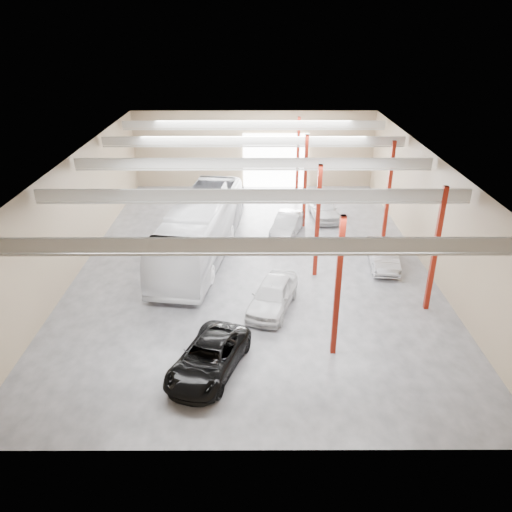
{
  "coord_description": "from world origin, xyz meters",
  "views": [
    {
      "loc": [
        0.07,
        -29.55,
        14.49
      ],
      "look_at": [
        0.14,
        -3.92,
        2.2
      ],
      "focal_mm": 35.0,
      "sensor_mm": 36.0,
      "label": 1
    }
  ],
  "objects_px": {
    "car_row_a": "(273,295)",
    "car_row_c": "(230,202)",
    "coach_bus": "(200,229)",
    "black_sedan": "(209,358)",
    "car_right_near": "(383,255)",
    "car_row_b": "(288,224)",
    "car_right_far": "(324,208)"
  },
  "relations": [
    {
      "from": "coach_bus",
      "to": "car_row_b",
      "type": "xyz_separation_m",
      "value": [
        6.0,
        3.81,
        -1.17
      ]
    },
    {
      "from": "car_row_a",
      "to": "car_row_c",
      "type": "relative_size",
      "value": 1.04
    },
    {
      "from": "coach_bus",
      "to": "car_right_near",
      "type": "bearing_deg",
      "value": 1.11
    },
    {
      "from": "black_sedan",
      "to": "car_row_b",
      "type": "xyz_separation_m",
      "value": [
        4.5,
        15.92,
        0.03
      ]
    },
    {
      "from": "car_row_a",
      "to": "car_right_near",
      "type": "xyz_separation_m",
      "value": [
        7.25,
        5.23,
        -0.08
      ]
    },
    {
      "from": "car_right_far",
      "to": "car_row_c",
      "type": "bearing_deg",
      "value": 160.46
    },
    {
      "from": "coach_bus",
      "to": "black_sedan",
      "type": "relative_size",
      "value": 2.62
    },
    {
      "from": "coach_bus",
      "to": "car_row_c",
      "type": "xyz_separation_m",
      "value": [
        1.5,
        9.01,
        -1.26
      ]
    },
    {
      "from": "coach_bus",
      "to": "car_row_b",
      "type": "distance_m",
      "value": 7.2
    },
    {
      "from": "car_row_c",
      "to": "coach_bus",
      "type": "bearing_deg",
      "value": -89.65
    },
    {
      "from": "car_row_b",
      "to": "car_right_far",
      "type": "distance_m",
      "value": 4.42
    },
    {
      "from": "car_row_a",
      "to": "car_right_near",
      "type": "height_order",
      "value": "car_row_a"
    },
    {
      "from": "car_row_a",
      "to": "car_row_b",
      "type": "xyz_separation_m",
      "value": [
        1.45,
        10.5,
        -0.07
      ]
    },
    {
      "from": "car_row_a",
      "to": "car_right_far",
      "type": "distance_m",
      "value": 14.43
    },
    {
      "from": "car_row_a",
      "to": "car_right_near",
      "type": "bearing_deg",
      "value": 53.48
    },
    {
      "from": "car_row_b",
      "to": "car_right_far",
      "type": "xyz_separation_m",
      "value": [
        3.05,
        3.21,
        0.03
      ]
    },
    {
      "from": "black_sedan",
      "to": "car_row_c",
      "type": "relative_size",
      "value": 1.13
    },
    {
      "from": "coach_bus",
      "to": "black_sedan",
      "type": "xyz_separation_m",
      "value": [
        1.5,
        -12.11,
        -1.2
      ]
    },
    {
      "from": "car_row_a",
      "to": "coach_bus",
      "type": "bearing_deg",
      "value": 141.86
    },
    {
      "from": "car_row_c",
      "to": "car_row_b",
      "type": "bearing_deg",
      "value": -39.33
    },
    {
      "from": "car_row_a",
      "to": "car_right_far",
      "type": "xyz_separation_m",
      "value": [
        4.5,
        13.71,
        -0.03
      ]
    },
    {
      "from": "car_row_b",
      "to": "car_row_c",
      "type": "bearing_deg",
      "value": 148.85
    },
    {
      "from": "car_row_a",
      "to": "black_sedan",
      "type": "bearing_deg",
      "value": -101.67
    },
    {
      "from": "black_sedan",
      "to": "car_right_near",
      "type": "xyz_separation_m",
      "value": [
        10.3,
        10.65,
        0.02
      ]
    },
    {
      "from": "car_row_c",
      "to": "car_right_far",
      "type": "distance_m",
      "value": 7.81
    },
    {
      "from": "coach_bus",
      "to": "car_row_b",
      "type": "bearing_deg",
      "value": 40.57
    },
    {
      "from": "car_row_c",
      "to": "car_right_near",
      "type": "bearing_deg",
      "value": -35.66
    },
    {
      "from": "car_right_far",
      "to": "car_row_b",
      "type": "bearing_deg",
      "value": -138.31
    },
    {
      "from": "car_row_a",
      "to": "car_row_c",
      "type": "distance_m",
      "value": 15.99
    },
    {
      "from": "car_row_b",
      "to": "car_row_c",
      "type": "relative_size",
      "value": 0.99
    },
    {
      "from": "coach_bus",
      "to": "car_row_c",
      "type": "bearing_deg",
      "value": 88.71
    },
    {
      "from": "car_row_a",
      "to": "car_right_near",
      "type": "distance_m",
      "value": 8.94
    }
  ]
}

